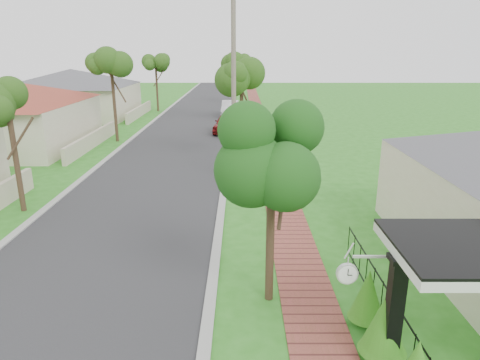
% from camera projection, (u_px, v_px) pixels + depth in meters
% --- Properties ---
extents(ground, '(160.00, 160.00, 0.00)m').
position_uv_depth(ground, '(179.00, 334.00, 9.96)').
color(ground, '#2A741B').
rests_on(ground, ground).
extents(road, '(7.00, 120.00, 0.02)m').
position_uv_depth(road, '(175.00, 147.00, 29.10)').
color(road, '#28282B').
rests_on(road, ground).
extents(kerb_right, '(0.30, 120.00, 0.10)m').
position_uv_depth(kerb_right, '(229.00, 147.00, 29.09)').
color(kerb_right, '#9E9E99').
rests_on(kerb_right, ground).
extents(kerb_left, '(0.30, 120.00, 0.10)m').
position_uv_depth(kerb_left, '(122.00, 147.00, 29.10)').
color(kerb_left, '#9E9E99').
rests_on(kerb_left, ground).
extents(sidewalk, '(1.50, 120.00, 0.03)m').
position_uv_depth(sidewalk, '(267.00, 147.00, 29.09)').
color(sidewalk, '#94413B').
rests_on(sidewalk, ground).
extents(porch_post, '(0.48, 0.48, 2.52)m').
position_uv_depth(porch_post, '(393.00, 319.00, 8.67)').
color(porch_post, black).
rests_on(porch_post, ground).
extents(picket_fence, '(0.03, 8.02, 1.00)m').
position_uv_depth(picket_fence, '(391.00, 314.00, 9.80)').
color(picket_fence, black).
rests_on(picket_fence, ground).
extents(street_trees, '(10.70, 37.65, 5.89)m').
position_uv_depth(street_trees, '(187.00, 73.00, 34.32)').
color(street_trees, '#382619').
rests_on(street_trees, ground).
extents(hedge_row, '(0.91, 4.31, 1.88)m').
position_uv_depth(hedge_row, '(398.00, 353.00, 8.16)').
color(hedge_row, '#226B15').
rests_on(hedge_row, ground).
extents(far_house_grey, '(15.56, 15.56, 4.60)m').
position_uv_depth(far_house_grey, '(73.00, 93.00, 41.83)').
color(far_house_grey, beige).
rests_on(far_house_grey, ground).
extents(parked_car_red, '(2.47, 4.68, 1.52)m').
position_uv_depth(parked_car_red, '(228.00, 123.00, 34.11)').
color(parked_car_red, maroon).
rests_on(parked_car_red, ground).
extents(parked_car_white, '(1.68, 4.62, 1.51)m').
position_uv_depth(parked_car_white, '(230.00, 109.00, 42.43)').
color(parked_car_white, silver).
rests_on(parked_car_white, ground).
extents(near_tree, '(1.90, 1.90, 4.89)m').
position_uv_depth(near_tree, '(272.00, 157.00, 10.26)').
color(near_tree, '#382619').
rests_on(near_tree, ground).
extents(utility_pole, '(1.20, 0.24, 9.12)m').
position_uv_depth(utility_pole, '(234.00, 87.00, 20.79)').
color(utility_pole, '#796A5E').
rests_on(utility_pole, ground).
extents(station_clock, '(1.07, 0.13, 0.64)m').
position_uv_depth(station_clock, '(349.00, 272.00, 8.82)').
color(station_clock, silver).
rests_on(station_clock, ground).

